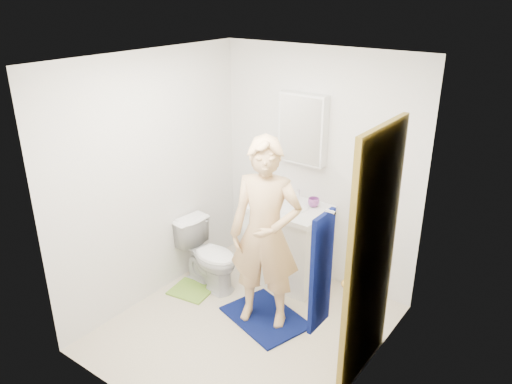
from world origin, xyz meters
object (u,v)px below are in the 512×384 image
toothbrush_cup (314,202)px  toilet (209,255)px  vanity_cabinet (288,245)px  medicine_cabinet (303,129)px  towel (321,272)px  soap_dispenser (269,194)px  man (265,235)px

toothbrush_cup → toilet: bearing=-138.5°
vanity_cabinet → toilet: 0.82m
medicine_cabinet → toothbrush_cup: size_ratio=6.09×
towel → soap_dispenser: size_ratio=4.04×
soap_dispenser → medicine_cabinet: bearing=52.8°
towel → soap_dispenser: 2.02m
soap_dispenser → toothbrush_cup: 0.46m
towel → man: 1.27m
toothbrush_cup → vanity_cabinet: bearing=-146.3°
medicine_cabinet → man: bearing=-76.8°
soap_dispenser → toothbrush_cup: soap_dispenser is taller
man → vanity_cabinet: bearing=87.2°
vanity_cabinet → toothbrush_cup: toothbrush_cup is taller
toilet → toothbrush_cup: bearing=-41.8°
towel → vanity_cabinet: bearing=128.5°
medicine_cabinet → toothbrush_cup: 0.74m
medicine_cabinet → man: size_ratio=0.40×
man → soap_dispenser: bearing=102.9°
soap_dispenser → toothbrush_cup: bearing=24.4°
towel → toilet: 2.19m
toothbrush_cup → medicine_cabinet: bearing=157.1°
medicine_cabinet → soap_dispenser: 0.74m
vanity_cabinet → towel: size_ratio=1.00×
towel → toothbrush_cup: size_ratio=6.96×
soap_dispenser → man: size_ratio=0.11×
vanity_cabinet → medicine_cabinet: bearing=90.0°
toothbrush_cup → man: (0.02, -0.86, 0.00)m
vanity_cabinet → toilet: bearing=-136.2°
towel → toilet: size_ratio=1.15×
toilet → man: 0.99m
vanity_cabinet → soap_dispenser: soap_dispenser is taller
towel → toilet: towel is taller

